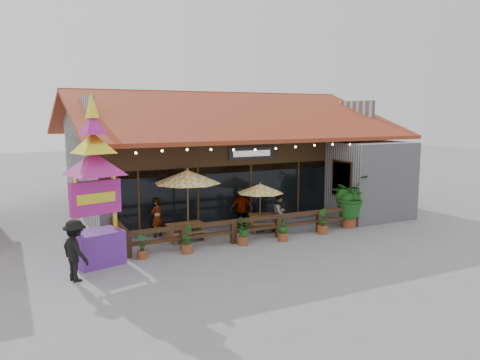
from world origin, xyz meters
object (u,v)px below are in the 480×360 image
umbrella_right (260,189)px  picnic_table_right (267,220)px  picnic_table_left (185,229)px  umbrella_left (187,177)px  thai_sign_tower (94,168)px  pedestrian (75,250)px  tropical_plant (349,197)px

umbrella_right → picnic_table_right: umbrella_right is taller
picnic_table_left → picnic_table_right: bearing=-3.3°
umbrella_left → picnic_table_right: (3.37, -0.41, -1.97)m
umbrella_right → umbrella_left: bearing=173.2°
umbrella_right → thai_sign_tower: 7.12m
umbrella_right → pedestrian: (-7.71, -2.66, -0.91)m
picnic_table_left → thai_sign_tower: bearing=-156.6°
umbrella_left → picnic_table_left: size_ratio=2.16×
umbrella_left → tropical_plant: bearing=-11.6°
umbrella_left → picnic_table_right: 3.92m
umbrella_left → pedestrian: bearing=-147.0°
umbrella_left → tropical_plant: size_ratio=1.35×
picnic_table_right → thai_sign_tower: bearing=-169.4°
umbrella_right → picnic_table_left: (-3.27, 0.16, -1.37)m
thai_sign_tower → pedestrian: thai_sign_tower is taller
tropical_plant → picnic_table_right: bearing=164.0°
umbrella_left → picnic_table_right: bearing=-6.9°
thai_sign_tower → picnic_table_right: bearing=10.6°
picnic_table_right → tropical_plant: tropical_plant is taller
umbrella_left → picnic_table_left: umbrella_left is taller
umbrella_left → picnic_table_right: umbrella_left is taller
umbrella_left → thai_sign_tower: 4.24m
picnic_table_right → thai_sign_tower: 7.77m
umbrella_left → umbrella_right: 3.14m
tropical_plant → umbrella_right: bearing=164.7°
picnic_table_left → pedestrian: 5.28m
umbrella_right → tropical_plant: size_ratio=0.91×
tropical_plant → picnic_table_left: bearing=170.3°
picnic_table_left → pedestrian: bearing=-147.5°
picnic_table_right → umbrella_left: bearing=173.1°
picnic_table_right → picnic_table_left: bearing=176.7°
umbrella_left → thai_sign_tower: size_ratio=0.52×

